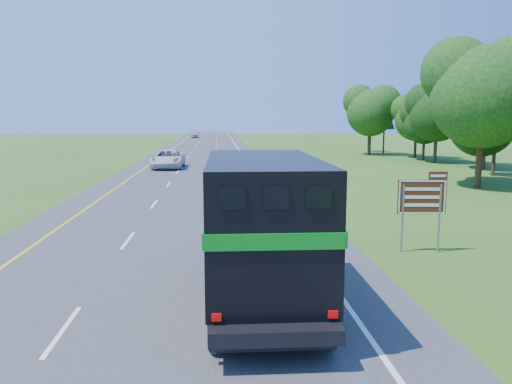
# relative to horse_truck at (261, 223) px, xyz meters

# --- Properties ---
(ground) EXTENTS (300.00, 300.00, 0.00)m
(ground) POSITION_rel_horse_truck_xyz_m (-3.18, -3.94, -2.22)
(ground) COLOR #2F5616
(ground) RESTS_ON ground
(road) EXTENTS (15.00, 260.00, 0.04)m
(road) POSITION_rel_horse_truck_xyz_m (-3.18, 46.06, -2.20)
(road) COLOR #38383A
(road) RESTS_ON ground
(lane_markings) EXTENTS (11.15, 260.00, 0.01)m
(lane_markings) POSITION_rel_horse_truck_xyz_m (-3.18, 46.06, -2.17)
(lane_markings) COLOR yellow
(lane_markings) RESTS_ON road
(tree_wall_right) EXTENTS (16.00, 100.00, 12.00)m
(tree_wall_right) POSITION_rel_horse_truck_xyz_m (22.82, 26.06, 3.78)
(tree_wall_right) COLOR black
(tree_wall_right) RESTS_ON ground
(horse_truck) EXTENTS (3.05, 9.25, 4.08)m
(horse_truck) POSITION_rel_horse_truck_xyz_m (0.00, 0.00, 0.00)
(horse_truck) COLOR black
(horse_truck) RESTS_ON road
(white_suv) EXTENTS (3.12, 6.73, 1.87)m
(white_suv) POSITION_rel_horse_truck_xyz_m (-6.24, 37.88, -1.25)
(white_suv) COLOR silver
(white_suv) RESTS_ON road
(far_car) EXTENTS (1.95, 4.54, 1.53)m
(far_car) POSITION_rel_horse_truck_xyz_m (-6.95, 116.54, -1.42)
(far_car) COLOR #AFB0B6
(far_car) RESTS_ON road
(exit_sign) EXTENTS (1.85, 0.23, 3.14)m
(exit_sign) POSITION_rel_horse_truck_xyz_m (6.62, 4.51, -0.18)
(exit_sign) COLOR gray
(exit_sign) RESTS_ON ground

